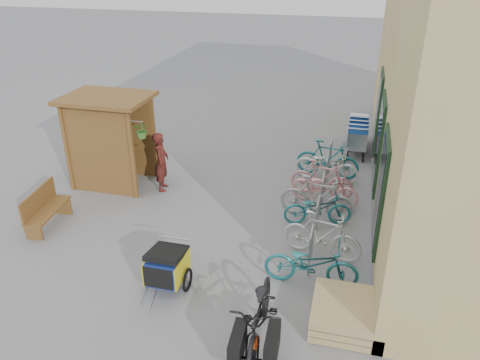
% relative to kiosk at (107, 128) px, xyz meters
% --- Properties ---
extents(ground, '(80.00, 80.00, 0.00)m').
position_rel_kiosk_xyz_m(ground, '(3.28, -2.47, -1.55)').
color(ground, gray).
extents(kiosk, '(2.49, 1.65, 2.40)m').
position_rel_kiosk_xyz_m(kiosk, '(0.00, 0.00, 0.00)').
color(kiosk, brown).
rests_on(kiosk, ground).
extents(bike_rack, '(0.05, 5.35, 0.86)m').
position_rel_kiosk_xyz_m(bike_rack, '(5.58, -0.07, -1.04)').
color(bike_rack, '#A5A8AD').
rests_on(bike_rack, ground).
extents(pallet_stack, '(1.00, 1.20, 0.40)m').
position_rel_kiosk_xyz_m(pallet_stack, '(6.28, -3.87, -1.34)').
color(pallet_stack, tan).
rests_on(pallet_stack, ground).
extents(bench, '(0.59, 1.46, 0.90)m').
position_rel_kiosk_xyz_m(bench, '(-0.40, -2.37, -1.09)').
color(bench, brown).
rests_on(bench, ground).
extents(shopping_carts, '(0.60, 2.03, 1.08)m').
position_rel_kiosk_xyz_m(shopping_carts, '(6.28, 3.96, -0.92)').
color(shopping_carts, silver).
rests_on(shopping_carts, ground).
extents(child_trailer, '(0.84, 1.41, 0.83)m').
position_rel_kiosk_xyz_m(child_trailer, '(3.08, -3.68, -1.09)').
color(child_trailer, '#1C309B').
rests_on(child_trailer, ground).
extents(cargo_bike, '(0.83, 2.10, 1.09)m').
position_rel_kiosk_xyz_m(cargo_bike, '(5.04, -4.67, -1.01)').
color(cargo_bike, black).
rests_on(cargo_bike, ground).
extents(person_kiosk, '(0.49, 0.64, 1.56)m').
position_rel_kiosk_xyz_m(person_kiosk, '(1.45, 0.00, -0.77)').
color(person_kiosk, maroon).
rests_on(person_kiosk, ground).
extents(bike_0, '(1.76, 0.67, 0.92)m').
position_rel_kiosk_xyz_m(bike_0, '(5.64, -2.97, -1.09)').
color(bike_0, '#1E7179').
rests_on(bike_0, ground).
extents(bike_1, '(1.72, 0.80, 1.00)m').
position_rel_kiosk_xyz_m(bike_1, '(5.74, -2.02, -1.05)').
color(bike_1, silver).
rests_on(bike_1, ground).
extents(bike_2, '(1.61, 0.89, 0.80)m').
position_rel_kiosk_xyz_m(bike_2, '(5.54, -0.77, -1.15)').
color(bike_2, '#1E7179').
rests_on(bike_2, ground).
extents(bike_3, '(1.80, 0.66, 1.06)m').
position_rel_kiosk_xyz_m(bike_3, '(5.50, -0.50, -1.02)').
color(bike_3, '#A09FA4').
rests_on(bike_3, ground).
extents(bike_4, '(1.77, 0.90, 0.89)m').
position_rel_kiosk_xyz_m(bike_4, '(5.61, 0.24, -1.11)').
color(bike_4, pink).
rests_on(bike_4, ground).
extents(bike_5, '(1.67, 0.72, 0.97)m').
position_rel_kiosk_xyz_m(bike_5, '(5.49, 0.62, -1.06)').
color(bike_5, pink).
rests_on(bike_5, ground).
extents(bike_6, '(1.81, 0.88, 0.91)m').
position_rel_kiosk_xyz_m(bike_6, '(5.54, 1.58, -1.10)').
color(bike_6, silver).
rests_on(bike_6, ground).
extents(bike_7, '(1.79, 0.72, 1.04)m').
position_rel_kiosk_xyz_m(bike_7, '(5.54, 1.83, -1.03)').
color(bike_7, '#1E7179').
rests_on(bike_7, ground).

